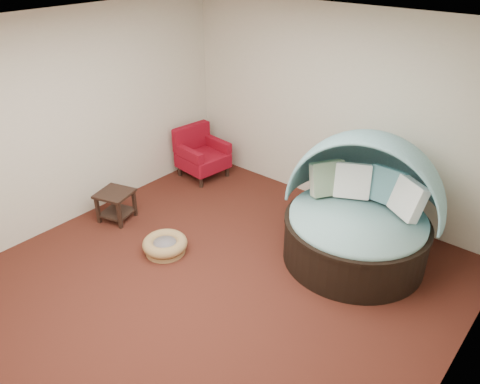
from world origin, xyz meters
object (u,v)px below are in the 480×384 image
Objects in this scene: red_armchair at (201,154)px; side_table at (116,202)px; pet_basket at (165,245)px; canopy_daybed at (361,204)px.

side_table is (0.05, -1.76, -0.10)m from red_armchair.
pet_basket is 1.34× the size of side_table.
side_table is at bearing -167.26° from canopy_daybed.
canopy_daybed is 3.78× the size of side_table.
canopy_daybed is 3.07m from red_armchair.
pet_basket is 0.91× the size of red_armchair.
side_table is (-2.97, -1.40, -0.46)m from canopy_daybed.
red_armchair reaches higher than pet_basket.
pet_basket is at bearing -153.68° from canopy_daybed.
canopy_daybed reaches higher than side_table.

